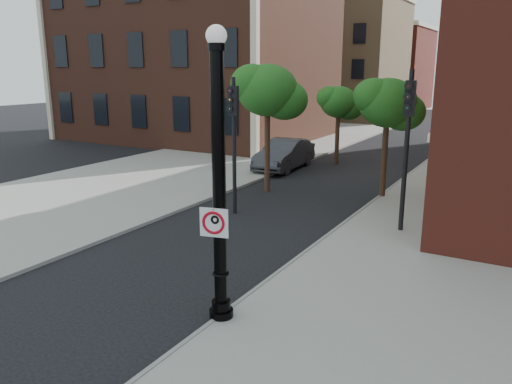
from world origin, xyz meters
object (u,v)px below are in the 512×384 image
Objects in this scene: traffic_signal_right at (408,126)px; no_parking_sign at (214,222)px; parked_car at (284,154)px; traffic_signal_left at (234,123)px; lamppost at (219,195)px.

no_parking_sign is at bearing -113.18° from traffic_signal_right.
parked_car is at bearing 126.90° from traffic_signal_right.
parked_car is 0.97× the size of traffic_signal_left.
lamppost is at bearing -113.18° from traffic_signal_right.
no_parking_sign is 0.13× the size of parked_car.
lamppost is 8.34m from traffic_signal_left.
parked_car is (-6.38, 15.70, -2.06)m from lamppost.
parked_car is at bearing 91.15° from traffic_signal_left.
lamppost is 17.07m from parked_car.
traffic_signal_right is (1.91, 8.12, 1.30)m from no_parking_sign.
lamppost is 0.58m from no_parking_sign.
traffic_signal_left is at bearing 105.86° from no_parking_sign.
no_parking_sign is at bearing -73.58° from traffic_signal_left.
traffic_signal_right is (8.25, -7.74, 2.80)m from parked_car.
traffic_signal_left is (-4.21, 7.18, 0.55)m from lamppost.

